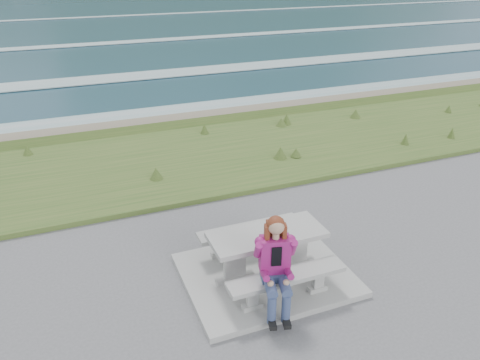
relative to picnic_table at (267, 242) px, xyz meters
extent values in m
cube|color=#979792|center=(0.00, 0.00, -0.63)|extent=(2.60, 2.10, 0.10)
cube|color=#979792|center=(-0.54, 0.00, -0.54)|extent=(0.62, 0.12, 0.08)
cube|color=#979792|center=(-0.54, 0.00, -0.25)|extent=(0.34, 0.09, 0.51)
cube|color=#979792|center=(-0.54, 0.00, 0.05)|extent=(0.62, 0.12, 0.08)
cube|color=#979792|center=(0.54, 0.00, -0.54)|extent=(0.62, 0.12, 0.08)
cube|color=#979792|center=(0.54, 0.00, -0.25)|extent=(0.34, 0.09, 0.51)
cube|color=#979792|center=(0.54, 0.00, 0.05)|extent=(0.62, 0.12, 0.08)
cube|color=#979792|center=(0.00, 0.00, 0.13)|extent=(1.80, 0.75, 0.08)
cube|color=#979792|center=(-0.54, -0.70, -0.54)|extent=(0.30, 0.12, 0.08)
cube|color=#979792|center=(-0.54, -0.70, -0.39)|extent=(0.17, 0.09, 0.22)
cube|color=#979792|center=(-0.54, -0.70, -0.24)|extent=(0.30, 0.12, 0.08)
cube|color=#979792|center=(0.54, -0.70, -0.54)|extent=(0.30, 0.12, 0.08)
cube|color=#979792|center=(0.54, -0.70, -0.39)|extent=(0.17, 0.09, 0.22)
cube|color=#979792|center=(0.54, -0.70, -0.24)|extent=(0.30, 0.12, 0.08)
cube|color=#979792|center=(0.00, -0.70, -0.17)|extent=(1.80, 0.35, 0.07)
cube|color=#979792|center=(-0.54, 0.70, -0.54)|extent=(0.30, 0.12, 0.08)
cube|color=#979792|center=(-0.54, 0.70, -0.39)|extent=(0.17, 0.09, 0.22)
cube|color=#979792|center=(-0.54, 0.70, -0.24)|extent=(0.30, 0.12, 0.08)
cube|color=#979792|center=(0.54, 0.70, -0.54)|extent=(0.30, 0.12, 0.08)
cube|color=#979792|center=(0.54, 0.70, -0.39)|extent=(0.17, 0.09, 0.22)
cube|color=#979792|center=(0.54, 0.70, -0.24)|extent=(0.30, 0.12, 0.08)
cube|color=#979792|center=(0.00, 0.70, -0.17)|extent=(1.80, 0.35, 0.07)
cube|color=#32511E|center=(0.00, 5.00, -0.68)|extent=(160.00, 4.50, 0.22)
cube|color=#716555|center=(0.00, 7.90, -0.68)|extent=(160.00, 0.80, 2.20)
cube|color=#B5C0C3|center=(0.00, 14.00, -2.42)|extent=(220.00, 3.00, 0.06)
cube|color=#B5C0C3|center=(0.00, 22.00, -2.42)|extent=(220.00, 2.00, 0.06)
cube|color=#B5C0C3|center=(0.00, 34.00, -2.42)|extent=(220.00, 1.40, 0.06)
cube|color=#B5C0C3|center=(0.00, 52.00, -2.42)|extent=(220.00, 1.00, 0.06)
cube|color=navy|center=(-0.26, -0.91, -0.30)|extent=(0.55, 0.79, 0.57)
cube|color=#931A67|center=(-0.20, -0.68, 0.26)|extent=(0.47, 0.34, 0.54)
sphere|color=tan|center=(-0.20, -0.70, 0.73)|extent=(0.23, 0.23, 0.23)
sphere|color=#602B16|center=(-0.20, -0.68, 0.74)|extent=(0.25, 0.25, 0.25)
camera|label=1|loc=(-2.64, -5.53, 4.04)|focal=35.00mm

